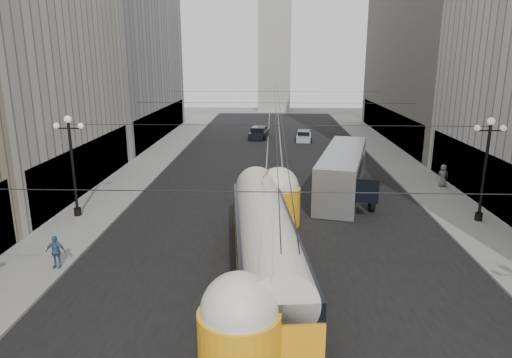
# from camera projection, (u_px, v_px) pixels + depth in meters

# --- Properties ---
(road) EXTENTS (20.00, 85.00, 0.02)m
(road) POSITION_uv_depth(u_px,v_px,m) (274.00, 167.00, 42.74)
(road) COLOR black
(road) RESTS_ON ground
(sidewalk_left) EXTENTS (4.00, 72.00, 0.15)m
(sidewalk_left) POSITION_uv_depth(u_px,v_px,m) (157.00, 157.00, 46.52)
(sidewalk_left) COLOR gray
(sidewalk_left) RESTS_ON ground
(sidewalk_right) EXTENTS (4.00, 72.00, 0.15)m
(sidewalk_right) POSITION_uv_depth(u_px,v_px,m) (394.00, 159.00, 45.68)
(sidewalk_right) COLOR gray
(sidewalk_right) RESTS_ON ground
(rail_left) EXTENTS (0.12, 85.00, 0.04)m
(rail_left) POSITION_uv_depth(u_px,v_px,m) (266.00, 167.00, 42.77)
(rail_left) COLOR gray
(rail_left) RESTS_ON ground
(rail_right) EXTENTS (0.12, 85.00, 0.04)m
(rail_right) POSITION_uv_depth(u_px,v_px,m) (282.00, 167.00, 42.71)
(rail_right) COLOR gray
(rail_right) RESTS_ON ground
(building_left_far) EXTENTS (12.60, 28.60, 28.60)m
(building_left_far) POSITION_uv_depth(u_px,v_px,m) (109.00, 20.00, 54.72)
(building_left_far) COLOR #999999
(building_left_far) RESTS_ON ground
(building_right_far) EXTENTS (12.60, 32.60, 32.60)m
(building_right_far) POSITION_uv_depth(u_px,v_px,m) (448.00, 1.00, 52.81)
(building_right_far) COLOR #514C47
(building_right_far) RESTS_ON ground
(distant_tower) EXTENTS (6.00, 6.00, 31.36)m
(distant_tower) POSITION_uv_depth(u_px,v_px,m) (275.00, 30.00, 84.76)
(distant_tower) COLOR #B2AFA8
(distant_tower) RESTS_ON ground
(lamppost_left_mid) EXTENTS (1.86, 0.44, 6.37)m
(lamppost_left_mid) POSITION_uv_depth(u_px,v_px,m) (72.00, 160.00, 28.21)
(lamppost_left_mid) COLOR black
(lamppost_left_mid) RESTS_ON sidewalk_left
(lamppost_right_mid) EXTENTS (1.86, 0.44, 6.37)m
(lamppost_right_mid) POSITION_uv_depth(u_px,v_px,m) (486.00, 164.00, 27.33)
(lamppost_right_mid) COLOR black
(lamppost_right_mid) RESTS_ON sidewalk_right
(catenary) EXTENTS (25.00, 72.00, 0.23)m
(catenary) POSITION_uv_depth(u_px,v_px,m) (276.00, 105.00, 40.25)
(catenary) COLOR black
(catenary) RESTS_ON ground
(streetcar) EXTENTS (4.01, 16.55, 3.65)m
(streetcar) POSITION_uv_depth(u_px,v_px,m) (265.00, 241.00, 20.85)
(streetcar) COLOR #FFA716
(streetcar) RESTS_ON ground
(city_bus) EXTENTS (5.61, 13.25, 3.26)m
(city_bus) POSITION_uv_depth(u_px,v_px,m) (343.00, 170.00, 34.08)
(city_bus) COLOR #999B9E
(city_bus) RESTS_ON ground
(sedan_white_far) EXTENTS (2.01, 4.17, 1.28)m
(sedan_white_far) POSITION_uv_depth(u_px,v_px,m) (304.00, 136.00, 55.86)
(sedan_white_far) COLOR silver
(sedan_white_far) RESTS_ON ground
(sedan_dark_far) EXTENTS (2.56, 4.85, 1.46)m
(sedan_dark_far) POSITION_uv_depth(u_px,v_px,m) (259.00, 133.00, 57.82)
(sedan_dark_far) COLOR black
(sedan_dark_far) RESTS_ON ground
(pedestrian_crossing_b) EXTENTS (0.69, 0.87, 1.72)m
(pedestrian_crossing_b) POSITION_uv_depth(u_px,v_px,m) (270.00, 348.00, 14.64)
(pedestrian_crossing_b) COLOR #A2A297
(pedestrian_crossing_b) RESTS_ON ground
(pedestrian_sidewalk_right) EXTENTS (0.87, 0.55, 1.73)m
(pedestrian_sidewalk_right) POSITION_uv_depth(u_px,v_px,m) (443.00, 176.00, 35.53)
(pedestrian_sidewalk_right) COLOR slate
(pedestrian_sidewalk_right) RESTS_ON sidewalk_right
(pedestrian_sidewalk_left) EXTENTS (0.95, 0.55, 1.62)m
(pedestrian_sidewalk_left) POSITION_uv_depth(u_px,v_px,m) (56.00, 252.00, 21.72)
(pedestrian_sidewalk_left) COLOR #3E6689
(pedestrian_sidewalk_left) RESTS_ON sidewalk_left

